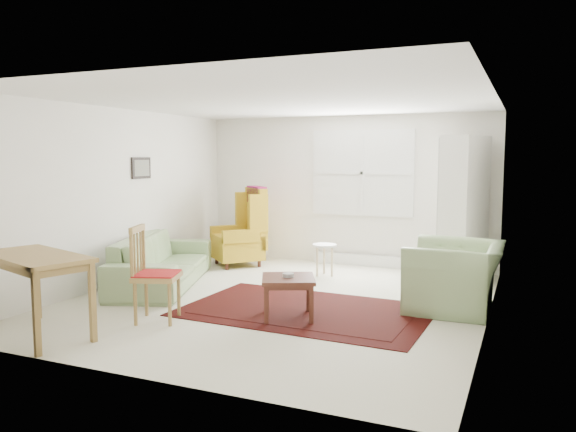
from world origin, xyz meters
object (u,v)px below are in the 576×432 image
at_px(armchair, 455,270).
at_px(cabinet, 464,209).
at_px(stool, 324,260).
at_px(desk_chair, 157,274).
at_px(desk, 37,295).
at_px(coffee_table, 288,297).
at_px(sofa, 162,251).
at_px(wingback_chair, 237,226).

relative_size(armchair, cabinet, 0.58).
distance_m(stool, desk_chair, 3.13).
bearing_deg(desk_chair, stool, -36.29).
height_order(armchair, desk, armchair).
xyz_separation_m(stool, cabinet, (1.98, 0.50, 0.81)).
relative_size(armchair, coffee_table, 2.11).
bearing_deg(coffee_table, desk, -143.08).
bearing_deg(sofa, desk_chair, -165.98).
bearing_deg(cabinet, stool, -148.53).
distance_m(sofa, coffee_table, 2.46).
relative_size(desk, desk_chair, 1.24).
xyz_separation_m(sofa, desk_chair, (1.01, -1.50, 0.05)).
distance_m(cabinet, desk_chair, 4.55).
bearing_deg(desk, sofa, 94.83).
height_order(coffee_table, desk_chair, desk_chair).
bearing_deg(wingback_chair, coffee_table, -8.58).
height_order(sofa, armchair, sofa).
distance_m(wingback_chair, stool, 1.68).
bearing_deg(coffee_table, cabinet, 60.69).
height_order(cabinet, desk, cabinet).
xyz_separation_m(sofa, coffee_table, (2.30, -0.83, -0.24)).
distance_m(sofa, cabinet, 4.41).
height_order(stool, desk, desk).
relative_size(wingback_chair, coffee_table, 2.27).
relative_size(sofa, wingback_chair, 1.80).
bearing_deg(sofa, cabinet, -82.94).
xyz_separation_m(coffee_table, cabinet, (1.59, 2.82, 0.82)).
distance_m(wingback_chair, desk, 4.11).
relative_size(armchair, desk_chair, 1.16).
bearing_deg(wingback_chair, stool, 35.73).
distance_m(sofa, stool, 2.44).
xyz_separation_m(sofa, cabinet, (3.89, 1.99, 0.58)).
distance_m(armchair, wingback_chair, 3.95).
distance_m(sofa, armchair, 3.99).
distance_m(sofa, desk, 2.42).
height_order(desk, desk_chair, desk_chair).
distance_m(cabinet, desk, 5.78).
xyz_separation_m(armchair, wingback_chair, (-3.69, 1.38, 0.18)).
distance_m(wingback_chair, coffee_table, 3.26).
distance_m(coffee_table, desk, 2.63).
distance_m(armchair, coffee_table, 2.04).
xyz_separation_m(sofa, wingback_chair, (0.29, 1.70, 0.18)).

